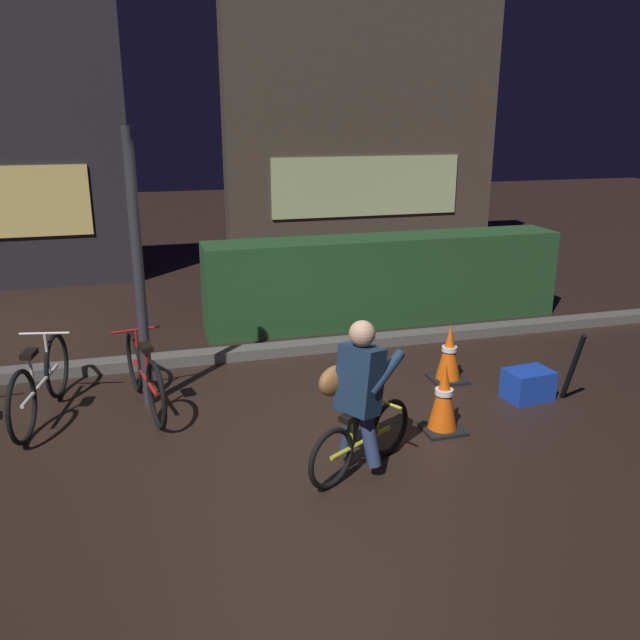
{
  "coord_description": "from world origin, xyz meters",
  "views": [
    {
      "loc": [
        -1.36,
        -4.96,
        2.7
      ],
      "look_at": [
        0.2,
        0.6,
        0.9
      ],
      "focal_mm": 37.16,
      "sensor_mm": 36.0,
      "label": 1
    }
  ],
  "objects_px": {
    "parked_bike_left_mid": "(40,383)",
    "closed_umbrella": "(573,367)",
    "traffic_cone_far": "(449,354)",
    "blue_crate": "(528,384)",
    "cyclist": "(358,397)",
    "parked_bike_center_left": "(145,375)",
    "traffic_cone_near": "(444,398)",
    "street_post": "(139,273)"
  },
  "relations": [
    {
      "from": "street_post",
      "to": "parked_bike_left_mid",
      "type": "xyz_separation_m",
      "value": [
        -0.95,
        -0.05,
        -0.96
      ]
    },
    {
      "from": "street_post",
      "to": "closed_umbrella",
      "type": "height_order",
      "value": "street_post"
    },
    {
      "from": "parked_bike_center_left",
      "to": "closed_umbrella",
      "type": "relative_size",
      "value": 1.82
    },
    {
      "from": "traffic_cone_far",
      "to": "cyclist",
      "type": "bearing_deg",
      "value": -135.66
    },
    {
      "from": "traffic_cone_near",
      "to": "blue_crate",
      "type": "xyz_separation_m",
      "value": [
        1.11,
        0.4,
        -0.16
      ]
    },
    {
      "from": "parked_bike_center_left",
      "to": "closed_umbrella",
      "type": "xyz_separation_m",
      "value": [
        3.94,
        -1.06,
        0.07
      ]
    },
    {
      "from": "blue_crate",
      "to": "parked_bike_left_mid",
      "type": "bearing_deg",
      "value": 169.51
    },
    {
      "from": "blue_crate",
      "to": "parked_bike_center_left",
      "type": "bearing_deg",
      "value": 167.45
    },
    {
      "from": "traffic_cone_far",
      "to": "closed_umbrella",
      "type": "relative_size",
      "value": 0.73
    },
    {
      "from": "cyclist",
      "to": "closed_umbrella",
      "type": "distance_m",
      "value": 2.46
    },
    {
      "from": "traffic_cone_near",
      "to": "closed_umbrella",
      "type": "relative_size",
      "value": 0.77
    },
    {
      "from": "street_post",
      "to": "closed_umbrella",
      "type": "bearing_deg",
      "value": -16.37
    },
    {
      "from": "traffic_cone_far",
      "to": "closed_umbrella",
      "type": "height_order",
      "value": "closed_umbrella"
    },
    {
      "from": "traffic_cone_far",
      "to": "blue_crate",
      "type": "height_order",
      "value": "traffic_cone_far"
    },
    {
      "from": "parked_bike_center_left",
      "to": "closed_umbrella",
      "type": "distance_m",
      "value": 4.08
    },
    {
      "from": "blue_crate",
      "to": "traffic_cone_far",
      "type": "bearing_deg",
      "value": 130.48
    },
    {
      "from": "parked_bike_center_left",
      "to": "street_post",
      "type": "bearing_deg",
      "value": -25.33
    },
    {
      "from": "traffic_cone_far",
      "to": "blue_crate",
      "type": "xyz_separation_m",
      "value": [
        0.55,
        -0.64,
        -0.15
      ]
    },
    {
      "from": "street_post",
      "to": "closed_umbrella",
      "type": "xyz_separation_m",
      "value": [
        3.92,
        -1.15,
        -0.91
      ]
    },
    {
      "from": "cyclist",
      "to": "parked_bike_left_mid",
      "type": "bearing_deg",
      "value": 114.98
    },
    {
      "from": "parked_bike_left_mid",
      "to": "cyclist",
      "type": "bearing_deg",
      "value": -112.68
    },
    {
      "from": "parked_bike_center_left",
      "to": "traffic_cone_near",
      "type": "xyz_separation_m",
      "value": [
        2.52,
        -1.21,
        -0.01
      ]
    },
    {
      "from": "cyclist",
      "to": "closed_umbrella",
      "type": "xyz_separation_m",
      "value": [
        2.37,
        0.6,
        -0.23
      ]
    },
    {
      "from": "closed_umbrella",
      "to": "parked_bike_center_left",
      "type": "bearing_deg",
      "value": -88.03
    },
    {
      "from": "parked_bike_center_left",
      "to": "traffic_cone_far",
      "type": "distance_m",
      "value": 3.1
    },
    {
      "from": "blue_crate",
      "to": "cyclist",
      "type": "xyz_separation_m",
      "value": [
        -2.07,
        -0.85,
        0.48
      ]
    },
    {
      "from": "parked_bike_left_mid",
      "to": "traffic_cone_near",
      "type": "relative_size",
      "value": 2.45
    },
    {
      "from": "parked_bike_left_mid",
      "to": "blue_crate",
      "type": "relative_size",
      "value": 3.62
    },
    {
      "from": "street_post",
      "to": "traffic_cone_far",
      "type": "bearing_deg",
      "value": -4.82
    },
    {
      "from": "parked_bike_left_mid",
      "to": "traffic_cone_far",
      "type": "distance_m",
      "value": 4.02
    },
    {
      "from": "street_post",
      "to": "blue_crate",
      "type": "distance_m",
      "value": 3.9
    },
    {
      "from": "blue_crate",
      "to": "cyclist",
      "type": "height_order",
      "value": "cyclist"
    },
    {
      "from": "parked_bike_left_mid",
      "to": "closed_umbrella",
      "type": "height_order",
      "value": "closed_umbrella"
    },
    {
      "from": "parked_bike_left_mid",
      "to": "parked_bike_center_left",
      "type": "height_order",
      "value": "parked_bike_left_mid"
    },
    {
      "from": "blue_crate",
      "to": "traffic_cone_near",
      "type": "bearing_deg",
      "value": -160.25
    },
    {
      "from": "parked_bike_center_left",
      "to": "traffic_cone_far",
      "type": "xyz_separation_m",
      "value": [
        3.09,
        -0.17,
        -0.03
      ]
    },
    {
      "from": "traffic_cone_far",
      "to": "closed_umbrella",
      "type": "distance_m",
      "value": 1.23
    },
    {
      "from": "traffic_cone_far",
      "to": "cyclist",
      "type": "relative_size",
      "value": 0.5
    },
    {
      "from": "street_post",
      "to": "parked_bike_center_left",
      "type": "height_order",
      "value": "street_post"
    },
    {
      "from": "traffic_cone_near",
      "to": "cyclist",
      "type": "bearing_deg",
      "value": -154.91
    },
    {
      "from": "street_post",
      "to": "blue_crate",
      "type": "bearing_deg",
      "value": -13.98
    },
    {
      "from": "traffic_cone_near",
      "to": "blue_crate",
      "type": "height_order",
      "value": "traffic_cone_near"
    }
  ]
}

